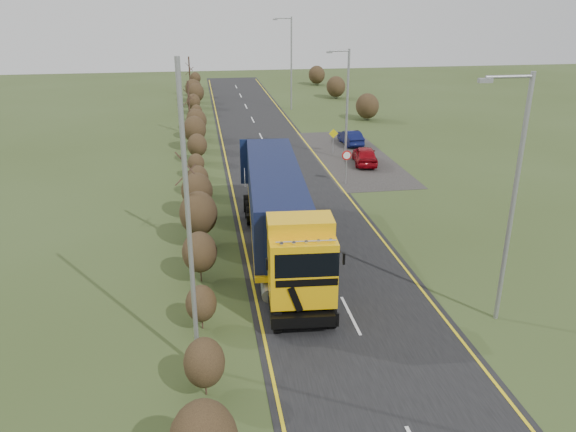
# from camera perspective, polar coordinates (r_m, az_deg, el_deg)

# --- Properties ---
(ground) EXTENTS (160.00, 160.00, 0.00)m
(ground) POSITION_cam_1_polar(r_m,az_deg,el_deg) (26.91, 4.14, -5.67)
(ground) COLOR #33421C
(ground) RESTS_ON ground
(road) EXTENTS (8.00, 120.00, 0.02)m
(road) POSITION_cam_1_polar(r_m,az_deg,el_deg) (35.92, 0.55, 1.50)
(road) COLOR black
(road) RESTS_ON ground
(layby) EXTENTS (6.00, 18.00, 0.02)m
(layby) POSITION_cam_1_polar(r_m,az_deg,el_deg) (46.61, 6.41, 6.04)
(layby) COLOR #282624
(layby) RESTS_ON ground
(lane_markings) EXTENTS (7.52, 116.00, 0.01)m
(lane_markings) POSITION_cam_1_polar(r_m,az_deg,el_deg) (35.63, 0.64, 1.37)
(lane_markings) COLOR gold
(lane_markings) RESTS_ON road
(hedgerow) EXTENTS (2.24, 102.04, 6.05)m
(hedgerow) POSITION_cam_1_polar(r_m,az_deg,el_deg) (32.94, -9.16, 2.33)
(hedgerow) COLOR black
(hedgerow) RESTS_ON ground
(lorry) EXTENTS (3.45, 15.59, 4.30)m
(lorry) POSITION_cam_1_polar(r_m,az_deg,el_deg) (27.69, -0.98, 0.71)
(lorry) COLOR black
(lorry) RESTS_ON ground
(car_red_hatchback) EXTENTS (2.31, 4.37, 1.42)m
(car_red_hatchback) POSITION_cam_1_polar(r_m,az_deg,el_deg) (44.35, 7.82, 6.12)
(car_red_hatchback) COLOR maroon
(car_red_hatchback) RESTS_ON ground
(car_blue_sedan) EXTENTS (1.52, 3.92, 1.27)m
(car_blue_sedan) POSITION_cam_1_polar(r_m,az_deg,el_deg) (50.33, 6.37, 7.92)
(car_blue_sedan) COLOR #0A0E38
(car_blue_sedan) RESTS_ON ground
(streetlight_near) EXTENTS (2.08, 0.20, 9.82)m
(streetlight_near) POSITION_cam_1_polar(r_m,az_deg,el_deg) (22.50, 21.77, 2.28)
(streetlight_near) COLOR gray
(streetlight_near) RESTS_ON ground
(streetlight_mid) EXTENTS (1.83, 0.18, 8.60)m
(streetlight_mid) POSITION_cam_1_polar(r_m,az_deg,el_deg) (44.65, 5.92, 11.59)
(streetlight_mid) COLOR gray
(streetlight_mid) RESTS_ON ground
(streetlight_far) EXTENTS (2.16, 0.20, 10.23)m
(streetlight_far) POSITION_cam_1_polar(r_m,az_deg,el_deg) (65.62, 0.21, 15.62)
(streetlight_far) COLOR gray
(streetlight_far) RESTS_ON ground
(left_pole) EXTENTS (0.16, 0.16, 10.63)m
(left_pole) POSITION_cam_1_polar(r_m,az_deg,el_deg) (18.15, -10.03, -1.27)
(left_pole) COLOR gray
(left_pole) RESTS_ON ground
(speed_sign) EXTENTS (0.66, 0.10, 2.41)m
(speed_sign) POSITION_cam_1_polar(r_m,az_deg,el_deg) (39.04, 5.96, 5.61)
(speed_sign) COLOR gray
(speed_sign) RESTS_ON ground
(warning_board) EXTENTS (0.78, 0.11, 2.06)m
(warning_board) POSITION_cam_1_polar(r_m,az_deg,el_deg) (47.25, 4.62, 7.89)
(warning_board) COLOR gray
(warning_board) RESTS_ON ground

